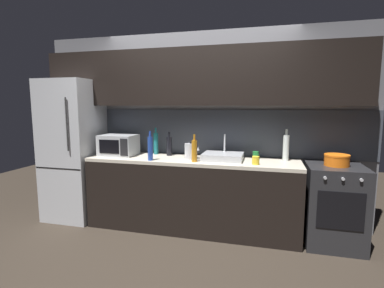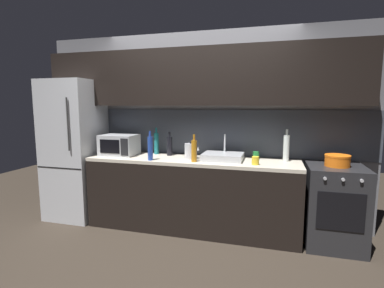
{
  "view_description": "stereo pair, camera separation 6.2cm",
  "coord_description": "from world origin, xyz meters",
  "px_view_note": "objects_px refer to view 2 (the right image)",
  "views": [
    {
      "loc": [
        0.9,
        -2.52,
        1.56
      ],
      "look_at": [
        0.01,
        0.9,
        1.08
      ],
      "focal_mm": 27.26,
      "sensor_mm": 36.0,
      "label": 1
    },
    {
      "loc": [
        0.96,
        -2.51,
        1.56
      ],
      "look_at": [
        0.01,
        0.9,
        1.08
      ],
      "focal_mm": 27.26,
      "sensor_mm": 36.0,
      "label": 2
    }
  ],
  "objects_px": {
    "refrigerator": "(75,150)",
    "mug_green": "(256,155)",
    "wine_bottle_dark": "(170,146)",
    "wine_bottle_amber": "(194,151)",
    "oven_range": "(334,206)",
    "mug_yellow": "(255,161)",
    "cooking_pot": "(337,161)",
    "wine_bottle_clear": "(286,148)",
    "wine_bottle_teal": "(156,143)",
    "kettle": "(191,151)",
    "wine_bottle_blue": "(150,148)",
    "microwave": "(119,145)"
  },
  "relations": [
    {
      "from": "refrigerator",
      "to": "mug_green",
      "type": "height_order",
      "value": "refrigerator"
    },
    {
      "from": "wine_bottle_dark",
      "to": "wine_bottle_amber",
      "type": "bearing_deg",
      "value": -38.06
    },
    {
      "from": "oven_range",
      "to": "mug_yellow",
      "type": "height_order",
      "value": "mug_yellow"
    },
    {
      "from": "wine_bottle_amber",
      "to": "cooking_pot",
      "type": "distance_m",
      "value": 1.57
    },
    {
      "from": "wine_bottle_amber",
      "to": "refrigerator",
      "type": "bearing_deg",
      "value": 174.43
    },
    {
      "from": "oven_range",
      "to": "wine_bottle_clear",
      "type": "bearing_deg",
      "value": 162.81
    },
    {
      "from": "cooking_pot",
      "to": "wine_bottle_teal",
      "type": "bearing_deg",
      "value": 174.38
    },
    {
      "from": "mug_green",
      "to": "wine_bottle_teal",
      "type": "bearing_deg",
      "value": 178.9
    },
    {
      "from": "oven_range",
      "to": "kettle",
      "type": "distance_m",
      "value": 1.74
    },
    {
      "from": "wine_bottle_dark",
      "to": "mug_green",
      "type": "distance_m",
      "value": 1.11
    },
    {
      "from": "wine_bottle_amber",
      "to": "wine_bottle_dark",
      "type": "relative_size",
      "value": 1.03
    },
    {
      "from": "wine_bottle_dark",
      "to": "wine_bottle_clear",
      "type": "bearing_deg",
      "value": 0.08
    },
    {
      "from": "kettle",
      "to": "wine_bottle_blue",
      "type": "relative_size",
      "value": 0.61
    },
    {
      "from": "mug_green",
      "to": "cooking_pot",
      "type": "height_order",
      "value": "cooking_pot"
    },
    {
      "from": "kettle",
      "to": "mug_green",
      "type": "height_order",
      "value": "kettle"
    },
    {
      "from": "kettle",
      "to": "cooking_pot",
      "type": "bearing_deg",
      "value": 0.26
    },
    {
      "from": "wine_bottle_teal",
      "to": "mug_green",
      "type": "bearing_deg",
      "value": -1.1
    },
    {
      "from": "wine_bottle_dark",
      "to": "cooking_pot",
      "type": "distance_m",
      "value": 1.99
    },
    {
      "from": "mug_yellow",
      "to": "wine_bottle_amber",
      "type": "bearing_deg",
      "value": -178.35
    },
    {
      "from": "refrigerator",
      "to": "oven_range",
      "type": "distance_m",
      "value": 3.36
    },
    {
      "from": "wine_bottle_teal",
      "to": "wine_bottle_blue",
      "type": "relative_size",
      "value": 1.02
    },
    {
      "from": "wine_bottle_teal",
      "to": "wine_bottle_clear",
      "type": "xyz_separation_m",
      "value": [
        1.67,
        -0.05,
        0.01
      ]
    },
    {
      "from": "wine_bottle_amber",
      "to": "mug_green",
      "type": "distance_m",
      "value": 0.78
    },
    {
      "from": "wine_bottle_dark",
      "to": "mug_yellow",
      "type": "height_order",
      "value": "wine_bottle_dark"
    },
    {
      "from": "wine_bottle_teal",
      "to": "mug_yellow",
      "type": "distance_m",
      "value": 1.39
    },
    {
      "from": "mug_green",
      "to": "wine_bottle_amber",
      "type": "bearing_deg",
      "value": -152.23
    },
    {
      "from": "wine_bottle_dark",
      "to": "mug_yellow",
      "type": "relative_size",
      "value": 3.4
    },
    {
      "from": "wine_bottle_teal",
      "to": "wine_bottle_blue",
      "type": "bearing_deg",
      "value": -76.91
    },
    {
      "from": "microwave",
      "to": "wine_bottle_dark",
      "type": "distance_m",
      "value": 0.67
    },
    {
      "from": "microwave",
      "to": "kettle",
      "type": "distance_m",
      "value": 0.99
    },
    {
      "from": "kettle",
      "to": "wine_bottle_amber",
      "type": "relative_size",
      "value": 0.66
    },
    {
      "from": "wine_bottle_teal",
      "to": "wine_bottle_dark",
      "type": "distance_m",
      "value": 0.22
    },
    {
      "from": "mug_green",
      "to": "mug_yellow",
      "type": "bearing_deg",
      "value": -87.68
    },
    {
      "from": "microwave",
      "to": "mug_green",
      "type": "distance_m",
      "value": 1.78
    },
    {
      "from": "mug_yellow",
      "to": "cooking_pot",
      "type": "xyz_separation_m",
      "value": [
        0.86,
        0.15,
        0.02
      ]
    },
    {
      "from": "microwave",
      "to": "kettle",
      "type": "xyz_separation_m",
      "value": [
        0.99,
        -0.03,
        -0.04
      ]
    },
    {
      "from": "refrigerator",
      "to": "oven_range",
      "type": "height_order",
      "value": "refrigerator"
    },
    {
      "from": "kettle",
      "to": "wine_bottle_amber",
      "type": "distance_m",
      "value": 0.19
    },
    {
      "from": "kettle",
      "to": "mug_green",
      "type": "relative_size",
      "value": 2.32
    },
    {
      "from": "refrigerator",
      "to": "mug_yellow",
      "type": "height_order",
      "value": "refrigerator"
    },
    {
      "from": "wine_bottle_dark",
      "to": "cooking_pot",
      "type": "xyz_separation_m",
      "value": [
        1.99,
        -0.16,
        -0.06
      ]
    },
    {
      "from": "wine_bottle_amber",
      "to": "wine_bottle_blue",
      "type": "xyz_separation_m",
      "value": [
        -0.53,
        -0.05,
        0.01
      ]
    },
    {
      "from": "wine_bottle_teal",
      "to": "mug_green",
      "type": "height_order",
      "value": "wine_bottle_teal"
    },
    {
      "from": "oven_range",
      "to": "wine_bottle_amber",
      "type": "height_order",
      "value": "wine_bottle_amber"
    },
    {
      "from": "mug_yellow",
      "to": "wine_bottle_teal",
      "type": "bearing_deg",
      "value": 164.6
    },
    {
      "from": "oven_range",
      "to": "cooking_pot",
      "type": "bearing_deg",
      "value": 112.5
    },
    {
      "from": "refrigerator",
      "to": "wine_bottle_dark",
      "type": "xyz_separation_m",
      "value": [
        1.34,
        0.16,
        0.08
      ]
    },
    {
      "from": "wine_bottle_amber",
      "to": "kettle",
      "type": "bearing_deg",
      "value": 117.9
    },
    {
      "from": "wine_bottle_dark",
      "to": "mug_green",
      "type": "relative_size",
      "value": 3.37
    },
    {
      "from": "wine_bottle_teal",
      "to": "microwave",
      "type": "bearing_deg",
      "value": -156.15
    }
  ]
}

